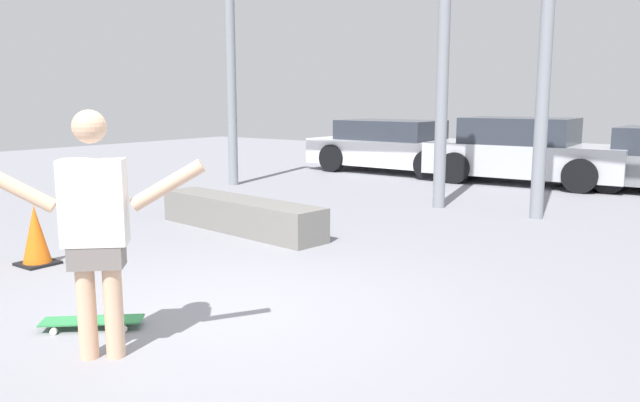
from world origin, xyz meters
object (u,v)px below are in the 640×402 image
object	(u,v)px
skateboard	(92,321)
parked_car_silver	(524,152)
skateboarder	(95,224)
parked_car_white	(395,147)
grind_box	(240,215)
traffic_cone	(36,236)

from	to	relation	value
skateboard	parked_car_silver	size ratio (longest dim) A/B	0.17
skateboarder	parked_car_white	xyz separation A→B (m)	(-3.89, 11.18, -0.34)
skateboard	grind_box	xyz separation A→B (m)	(-1.64, 3.48, 0.16)
grind_box	parked_car_silver	distance (m)	7.44
skateboarder	parked_car_silver	world-z (taller)	skateboarder
skateboarder	parked_car_white	bearing A→B (deg)	66.09
traffic_cone	skateboarder	bearing A→B (deg)	-21.61
skateboarder	parked_car_silver	bearing A→B (deg)	50.02
skateboarder	parked_car_silver	size ratio (longest dim) A/B	0.42
skateboarder	parked_car_white	distance (m)	11.84
parked_car_white	traffic_cone	bearing A→B (deg)	-82.47
skateboard	traffic_cone	size ratio (longest dim) A/B	1.09
parked_car_white	traffic_cone	world-z (taller)	parked_car_white
skateboard	parked_car_silver	distance (m)	10.75
skateboarder	skateboard	bearing A→B (deg)	109.24
skateboard	skateboarder	bearing A→B (deg)	-69.25
skateboarder	parked_car_white	world-z (taller)	skateboarder
skateboarder	traffic_cone	distance (m)	3.06
grind_box	skateboarder	bearing A→B (deg)	-59.79
skateboarder	grind_box	size ratio (longest dim) A/B	0.61
grind_box	parked_car_white	bearing A→B (deg)	102.85
grind_box	traffic_cone	xyz separation A→B (m)	(-0.58, -2.67, 0.10)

